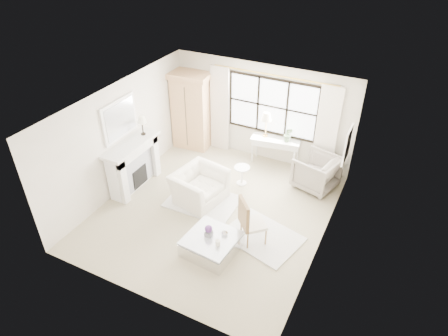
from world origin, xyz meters
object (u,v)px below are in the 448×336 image
at_px(armoire, 191,110).
at_px(coffee_table, 212,244).
at_px(club_armchair, 199,186).
at_px(console_table, 275,152).

xyz_separation_m(armoire, coffee_table, (2.54, -3.57, -0.96)).
height_order(armoire, club_armchair, armoire).
height_order(console_table, club_armchair, console_table).
bearing_deg(coffee_table, console_table, 95.14).
distance_m(armoire, coffee_table, 4.49).
relative_size(console_table, coffee_table, 1.25).
height_order(armoire, console_table, armoire).
bearing_deg(armoire, coffee_table, -59.49).
xyz_separation_m(armoire, console_table, (2.52, 0.11, -0.74)).
distance_m(console_table, club_armchair, 2.51).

